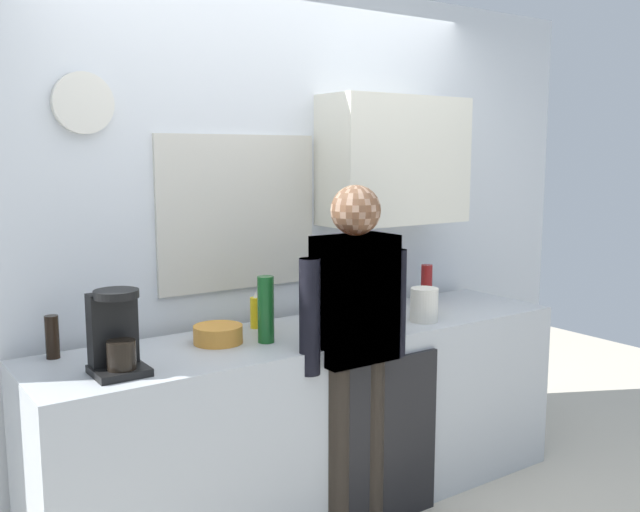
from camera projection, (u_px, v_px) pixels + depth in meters
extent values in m
cube|color=#B2B7BC|center=(317.00, 419.00, 3.43)|extent=(2.70, 0.64, 0.89)
cube|color=black|center=(390.00, 442.00, 3.27)|extent=(0.56, 0.02, 0.81)
cube|color=silver|center=(270.00, 237.00, 3.65)|extent=(4.30, 0.10, 2.60)
cube|color=beige|center=(239.00, 212.00, 3.46)|extent=(0.86, 0.02, 0.76)
cube|color=#8CA5C6|center=(238.00, 212.00, 3.47)|extent=(0.80, 0.02, 0.70)
cube|color=silver|center=(395.00, 161.00, 3.80)|extent=(0.84, 0.32, 0.68)
cylinder|color=silver|center=(83.00, 103.00, 2.97)|extent=(0.26, 0.03, 0.26)
cube|color=black|center=(119.00, 371.00, 2.68)|extent=(0.20, 0.20, 0.03)
cube|color=black|center=(113.00, 328.00, 2.71)|extent=(0.18, 0.08, 0.28)
cylinder|color=black|center=(121.00, 355.00, 2.65)|extent=(0.11, 0.11, 0.11)
cylinder|color=black|center=(116.00, 294.00, 2.64)|extent=(0.17, 0.17, 0.03)
cylinder|color=#195923|center=(266.00, 309.00, 3.13)|extent=(0.07, 0.07, 0.30)
cylinder|color=maroon|center=(427.00, 284.00, 3.95)|extent=(0.06, 0.06, 0.22)
cylinder|color=black|center=(52.00, 337.00, 2.89)|extent=(0.06, 0.06, 0.18)
cylinder|color=olive|center=(265.00, 307.00, 3.29)|extent=(0.06, 0.06, 0.25)
cylinder|color=yellow|center=(427.00, 304.00, 3.74)|extent=(0.07, 0.07, 0.08)
cylinder|color=orange|center=(218.00, 334.00, 3.13)|extent=(0.22, 0.22, 0.08)
cylinder|color=yellow|center=(256.00, 313.00, 3.40)|extent=(0.06, 0.06, 0.15)
cone|color=white|center=(256.00, 294.00, 3.38)|extent=(0.02, 0.02, 0.03)
cylinder|color=silver|center=(424.00, 305.00, 3.53)|extent=(0.14, 0.14, 0.17)
cylinder|color=#3F4766|center=(336.00, 453.00, 3.13)|extent=(0.12, 0.12, 0.82)
cylinder|color=#3F4766|center=(371.00, 442.00, 3.24)|extent=(0.12, 0.12, 0.82)
cube|color=silver|center=(355.00, 299.00, 3.09)|extent=(0.36, 0.20, 0.56)
sphere|color=beige|center=(356.00, 210.00, 3.03)|extent=(0.22, 0.22, 0.22)
cylinder|color=silver|center=(310.00, 317.00, 2.96)|extent=(0.09, 0.09, 0.50)
cylinder|color=silver|center=(396.00, 303.00, 3.23)|extent=(0.09, 0.09, 0.50)
cylinder|color=brown|center=(336.00, 453.00, 3.13)|extent=(0.12, 0.12, 0.82)
cylinder|color=brown|center=(371.00, 442.00, 3.24)|extent=(0.12, 0.12, 0.82)
cube|color=#262633|center=(355.00, 299.00, 3.09)|extent=(0.36, 0.20, 0.56)
sphere|color=#A57A59|center=(356.00, 210.00, 3.03)|extent=(0.22, 0.22, 0.22)
cylinder|color=#262633|center=(310.00, 317.00, 2.96)|extent=(0.09, 0.09, 0.50)
cylinder|color=#262633|center=(396.00, 303.00, 3.23)|extent=(0.09, 0.09, 0.50)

